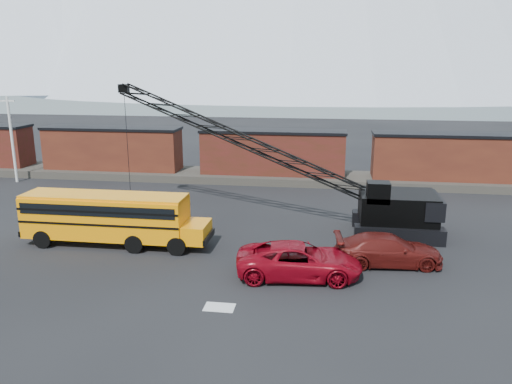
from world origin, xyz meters
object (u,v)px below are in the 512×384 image
Objects in this scene: school_bus at (111,217)px; crawler_crane at (251,144)px; maroon_suv at (388,250)px; red_pickup at (299,260)px.

school_bus is 10.49m from crawler_crane.
crawler_crane reaches higher than maroon_suv.
school_bus reaches higher than maroon_suv.
school_bus is 16.52m from maroon_suv.
red_pickup is 0.29× the size of crawler_crane.
crawler_crane is (-8.76, 6.84, 4.64)m from maroon_suv.
school_bus is 0.51× the size of crawler_crane.
crawler_crane is at bearing 18.37° from red_pickup.
maroon_suv is 12.04m from crawler_crane.
red_pickup is 11.04m from crawler_crane.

